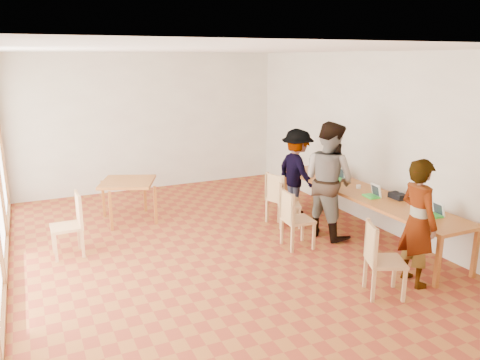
{
  "coord_description": "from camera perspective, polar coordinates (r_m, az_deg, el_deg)",
  "views": [
    {
      "loc": [
        -2.47,
        -6.24,
        2.91
      ],
      "look_at": [
        0.4,
        -0.02,
        1.1
      ],
      "focal_mm": 35.0,
      "sensor_mm": 36.0,
      "label": 1
    }
  ],
  "objects": [
    {
      "name": "clear_glass",
      "position": [
        7.81,
        18.98,
        -1.73
      ],
      "size": [
        0.07,
        0.07,
        0.09
      ],
      "primitive_type": "cylinder",
      "color": "silver",
      "rests_on": "communal_table"
    },
    {
      "name": "wall_back",
      "position": [
        10.63,
        -11.23,
        6.89
      ],
      "size": [
        6.0,
        0.1,
        3.0
      ],
      "primitive_type": "cube",
      "color": "silver",
      "rests_on": "ground"
    },
    {
      "name": "chair_empty",
      "position": [
        8.32,
        4.68,
        -1.6
      ],
      "size": [
        0.55,
        0.55,
        0.49
      ],
      "rotation": [
        0.0,
        0.0,
        0.34
      ],
      "color": "tan",
      "rests_on": "ground"
    },
    {
      "name": "condiment_cup",
      "position": [
        8.16,
        14.25,
        -0.8
      ],
      "size": [
        0.08,
        0.08,
        0.06
      ],
      "primitive_type": "cylinder",
      "color": "white",
      "rests_on": "communal_table"
    },
    {
      "name": "black_pouch",
      "position": [
        7.74,
        18.63,
        -1.85
      ],
      "size": [
        0.16,
        0.26,
        0.09
      ],
      "primitive_type": "cube",
      "color": "black",
      "rests_on": "communal_table"
    },
    {
      "name": "ground",
      "position": [
        7.31,
        -2.98,
        -8.66
      ],
      "size": [
        8.0,
        8.0,
        0.0
      ],
      "primitive_type": "plane",
      "color": "#9A5225",
      "rests_on": "ground"
    },
    {
      "name": "wall_right",
      "position": [
        8.42,
        16.24,
        4.57
      ],
      "size": [
        0.1,
        8.0,
        3.0
      ],
      "primitive_type": "cube",
      "color": "silver",
      "rests_on": "ground"
    },
    {
      "name": "ceiling",
      "position": [
        6.71,
        -3.33,
        15.72
      ],
      "size": [
        6.0,
        8.0,
        0.04
      ],
      "primitive_type": "cube",
      "color": "white",
      "rests_on": "wall_back"
    },
    {
      "name": "laptop_mid",
      "position": [
        7.73,
        15.96,
        -1.58
      ],
      "size": [
        0.24,
        0.27,
        0.21
      ],
      "rotation": [
        0.0,
        0.0,
        -0.1
      ],
      "color": "green",
      "rests_on": "communal_table"
    },
    {
      "name": "person_far",
      "position": [
        8.92,
        6.94,
        1.06
      ],
      "size": [
        0.66,
        1.08,
        1.61
      ],
      "primitive_type": "imported",
      "rotation": [
        0.0,
        0.0,
        1.63
      ],
      "color": "gray",
      "rests_on": "ground"
    },
    {
      "name": "person_near",
      "position": [
        6.46,
        20.86,
        -4.86
      ],
      "size": [
        0.46,
        0.65,
        1.68
      ],
      "primitive_type": "imported",
      "rotation": [
        0.0,
        0.0,
        1.47
      ],
      "color": "gray",
      "rests_on": "ground"
    },
    {
      "name": "pink_phone",
      "position": [
        8.79,
        13.12,
        0.24
      ],
      "size": [
        0.05,
        0.1,
        0.01
      ],
      "primitive_type": "cube",
      "color": "#C03E69",
      "rests_on": "communal_table"
    },
    {
      "name": "side_table",
      "position": [
        8.66,
        -13.53,
        -0.6
      ],
      "size": [
        0.9,
        0.9,
        0.75
      ],
      "rotation": [
        0.0,
        0.0,
        -0.4
      ],
      "color": "#AC5B26",
      "rests_on": "ground"
    },
    {
      "name": "chair_mid",
      "position": [
        7.29,
        6.43,
        -4.04
      ],
      "size": [
        0.46,
        0.46,
        0.49
      ],
      "rotation": [
        0.0,
        0.0,
        -0.08
      ],
      "color": "tan",
      "rests_on": "ground"
    },
    {
      "name": "chair_spare",
      "position": [
        7.43,
        -19.72,
        -4.36
      ],
      "size": [
        0.45,
        0.45,
        0.5
      ],
      "rotation": [
        0.0,
        0.0,
        3.17
      ],
      "color": "tan",
      "rests_on": "ground"
    },
    {
      "name": "communal_table",
      "position": [
        8.02,
        14.74,
        -1.67
      ],
      "size": [
        0.8,
        4.0,
        0.75
      ],
      "color": "#AC5B26",
      "rests_on": "ground"
    },
    {
      "name": "chair_far",
      "position": [
        8.22,
        5.41,
        -2.28
      ],
      "size": [
        0.5,
        0.5,
        0.44
      ],
      "rotation": [
        0.0,
        0.0,
        -0.4
      ],
      "color": "tan",
      "rests_on": "ground"
    },
    {
      "name": "wall_front",
      "position": [
        3.62,
        21.4,
        -9.18
      ],
      "size": [
        6.0,
        0.1,
        3.0
      ],
      "primitive_type": "cube",
      "color": "silver",
      "rests_on": "ground"
    },
    {
      "name": "laptop_near",
      "position": [
        7.11,
        22.75,
        -3.62
      ],
      "size": [
        0.23,
        0.25,
        0.2
      ],
      "rotation": [
        0.0,
        0.0,
        -0.11
      ],
      "color": "green",
      "rests_on": "communal_table"
    },
    {
      "name": "laptop_far",
      "position": [
        8.68,
        11.82,
        0.5
      ],
      "size": [
        0.31,
        0.33,
        0.23
      ],
      "rotation": [
        0.0,
        0.0,
        0.4
      ],
      "color": "green",
      "rests_on": "communal_table"
    },
    {
      "name": "chair_near",
      "position": [
        6.08,
        16.5,
        -8.41
      ],
      "size": [
        0.58,
        0.58,
        0.5
      ],
      "rotation": [
        0.0,
        0.0,
        -0.43
      ],
      "color": "tan",
      "rests_on": "ground"
    },
    {
      "name": "person_mid",
      "position": [
        7.78,
        10.74,
        0.02
      ],
      "size": [
        0.94,
        1.08,
        1.92
      ],
      "primitive_type": "imported",
      "rotation": [
        0.0,
        0.0,
        1.82
      ],
      "color": "gray",
      "rests_on": "ground"
    },
    {
      "name": "green_bottle",
      "position": [
        9.09,
        8.61,
        1.8
      ],
      "size": [
        0.07,
        0.07,
        0.28
      ],
      "primitive_type": "cylinder",
      "color": "#217B3F",
      "rests_on": "communal_table"
    },
    {
      "name": "yellow_mug",
      "position": [
        8.54,
        9.62,
        0.24
      ],
      "size": [
        0.11,
        0.11,
        0.09
      ],
      "primitive_type": "imported",
      "rotation": [
        0.0,
        0.0,
        -0.06
      ],
      "color": "orange",
      "rests_on": "communal_table"
    }
  ]
}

